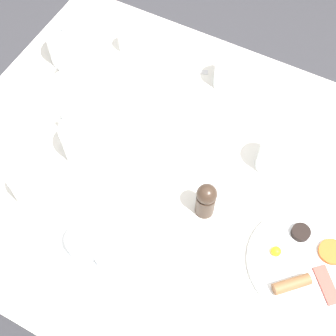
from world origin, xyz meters
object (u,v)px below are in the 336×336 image
object	(u,v)px
fork_by_plate	(328,138)
creamer_jug	(128,40)
water_glass_tall	(28,186)
napkin_folded	(187,124)
water_glass_short	(228,73)
teacup_with_saucer_left	(85,244)
breakfast_plate	(303,262)
teapot_far	(67,45)
wine_glass_spare	(273,156)
knife_by_plate	(175,69)
spoon_for_tea	(191,299)
salt_grinder	(206,200)
teapot_near	(83,139)

from	to	relation	value
fork_by_plate	creamer_jug	bearing A→B (deg)	86.97
water_glass_tall	napkin_folded	xyz separation A→B (m)	(0.38, -0.25, -0.05)
water_glass_short	napkin_folded	xyz separation A→B (m)	(-0.19, 0.04, -0.04)
teacup_with_saucer_left	water_glass_short	xyz separation A→B (m)	(0.62, -0.09, 0.02)
breakfast_plate	creamer_jug	distance (m)	0.82
teapot_far	breakfast_plate	bearing A→B (deg)	53.00
water_glass_tall	wine_glass_spare	distance (m)	0.62
water_glass_short	napkin_folded	distance (m)	0.19
wine_glass_spare	knife_by_plate	xyz separation A→B (m)	(0.18, 0.38, -0.05)
water_glass_short	spoon_for_tea	bearing A→B (deg)	-162.78
water_glass_short	wine_glass_spare	size ratio (longest dim) A/B	0.99
breakfast_plate	water_glass_short	distance (m)	0.57
breakfast_plate	water_glass_tall	xyz separation A→B (m)	(-0.15, 0.68, 0.04)
water_glass_short	water_glass_tall	bearing A→B (deg)	153.21
water_glass_tall	salt_grinder	xyz separation A→B (m)	(0.17, -0.41, 0.01)
teapot_far	knife_by_plate	distance (m)	0.33
water_glass_tall	water_glass_short	world-z (taller)	water_glass_tall
teapot_near	wine_glass_spare	bearing A→B (deg)	41.12
teacup_with_saucer_left	salt_grinder	world-z (taller)	salt_grinder
wine_glass_spare	teapot_far	bearing A→B (deg)	83.97
napkin_folded	breakfast_plate	bearing A→B (deg)	-118.83
creamer_jug	teapot_near	bearing A→B (deg)	-167.08
knife_by_plate	teacup_with_saucer_left	bearing A→B (deg)	-173.19
teacup_with_saucer_left	creamer_jug	xyz separation A→B (m)	(0.61, 0.24, 0.01)
knife_by_plate	spoon_for_tea	distance (m)	0.69
teapot_near	water_glass_tall	bearing A→B (deg)	-86.75
knife_by_plate	fork_by_plate	bearing A→B (deg)	-93.02
creamer_jug	napkin_folded	xyz separation A→B (m)	(-0.17, -0.29, -0.03)
teapot_near	fork_by_plate	world-z (taller)	teapot_near
water_glass_tall	wine_glass_spare	world-z (taller)	water_glass_tall
teapot_far	napkin_folded	size ratio (longest dim) A/B	1.33
breakfast_plate	wine_glass_spare	bearing A→B (deg)	38.01
fork_by_plate	teapot_far	bearing A→B (deg)	96.02
teapot_far	water_glass_tall	world-z (taller)	teapot_far
teapot_far	spoon_for_tea	world-z (taller)	teapot_far
breakfast_plate	teapot_far	bearing A→B (deg)	71.27
water_glass_short	salt_grinder	distance (m)	0.42
breakfast_plate	creamer_jug	world-z (taller)	creamer_jug
creamer_jug	spoon_for_tea	bearing A→B (deg)	-139.51
salt_grinder	knife_by_plate	size ratio (longest dim) A/B	0.60
breakfast_plate	salt_grinder	size ratio (longest dim) A/B	2.32
wine_glass_spare	salt_grinder	xyz separation A→B (m)	(-0.20, 0.10, 0.01)
creamer_jug	fork_by_plate	xyz separation A→B (m)	(-0.03, -0.65, -0.03)
teapot_far	wine_glass_spare	world-z (taller)	teapot_far
teapot_near	water_glass_short	bearing A→B (deg)	77.27
wine_glass_spare	napkin_folded	distance (m)	0.26
breakfast_plate	water_glass_short	world-z (taller)	water_glass_short
teacup_with_saucer_left	knife_by_plate	size ratio (longest dim) A/B	0.74
teapot_near	spoon_for_tea	world-z (taller)	teapot_near
teapot_near	water_glass_tall	xyz separation A→B (m)	(-0.18, 0.05, -0.01)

